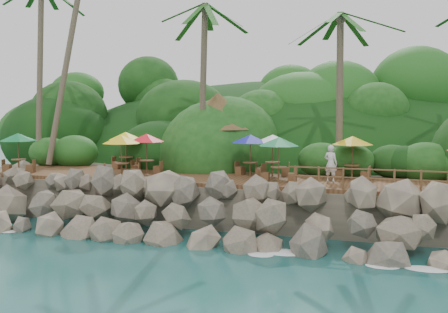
% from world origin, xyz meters
% --- Properties ---
extents(ground, '(140.00, 140.00, 0.00)m').
position_xyz_m(ground, '(0.00, 0.00, 0.00)').
color(ground, '#19514F').
rests_on(ground, ground).
extents(land_base, '(32.00, 25.20, 2.10)m').
position_xyz_m(land_base, '(0.00, 16.00, 1.05)').
color(land_base, gray).
rests_on(land_base, ground).
extents(jungle_hill, '(44.80, 28.00, 15.40)m').
position_xyz_m(jungle_hill, '(0.00, 23.50, 0.00)').
color(jungle_hill, '#143811').
rests_on(jungle_hill, ground).
extents(seawall, '(29.00, 4.00, 2.30)m').
position_xyz_m(seawall, '(0.00, 2.00, 1.15)').
color(seawall, gray).
rests_on(seawall, ground).
extents(terrace, '(26.00, 5.00, 0.20)m').
position_xyz_m(terrace, '(0.00, 6.00, 2.20)').
color(terrace, brown).
rests_on(terrace, land_base).
extents(jungle_foliage, '(44.00, 16.00, 12.00)m').
position_xyz_m(jungle_foliage, '(0.00, 15.00, 0.00)').
color(jungle_foliage, '#143811').
rests_on(jungle_foliage, ground).
extents(foam_line, '(25.20, 0.80, 0.06)m').
position_xyz_m(foam_line, '(0.00, 0.30, 0.03)').
color(foam_line, white).
rests_on(foam_line, ground).
extents(palapa, '(5.13, 5.13, 4.60)m').
position_xyz_m(palapa, '(-1.69, 10.02, 5.79)').
color(palapa, brown).
rests_on(palapa, ground).
extents(dining_clusters, '(25.66, 5.26, 2.23)m').
position_xyz_m(dining_clusters, '(-0.37, 6.00, 4.15)').
color(dining_clusters, brown).
rests_on(dining_clusters, terrace).
extents(railing, '(8.30, 0.10, 1.00)m').
position_xyz_m(railing, '(8.06, 3.65, 2.91)').
color(railing, brown).
rests_on(railing, terrace).
extents(waiter, '(0.77, 0.62, 1.84)m').
position_xyz_m(waiter, '(5.59, 5.97, 3.22)').
color(waiter, silver).
rests_on(waiter, terrace).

